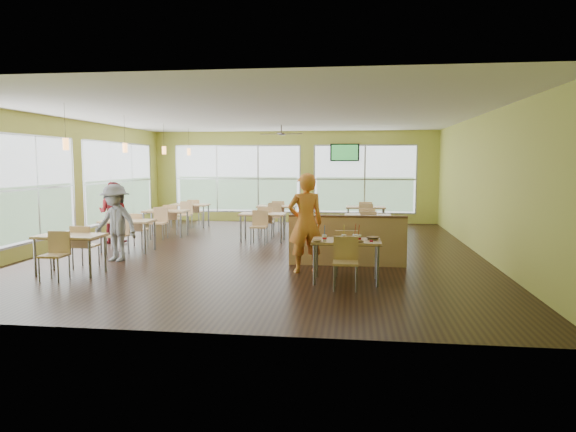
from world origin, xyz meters
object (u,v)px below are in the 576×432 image
object	(u,v)px
half_wall_divider	(347,240)
main_table	(346,247)
food_basket	(373,238)
man_plaid	(305,223)

from	to	relation	value
half_wall_divider	main_table	bearing A→B (deg)	-90.00
main_table	food_basket	size ratio (longest dim) A/B	6.52
main_table	half_wall_divider	size ratio (longest dim) A/B	0.63
half_wall_divider	man_plaid	size ratio (longest dim) A/B	1.26
main_table	man_plaid	size ratio (longest dim) A/B	0.80
half_wall_divider	food_basket	world-z (taller)	half_wall_divider
half_wall_divider	food_basket	distance (m)	1.45
man_plaid	food_basket	world-z (taller)	man_plaid
half_wall_divider	man_plaid	distance (m)	1.17
half_wall_divider	man_plaid	xyz separation A→B (m)	(-0.79, -0.74, 0.43)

